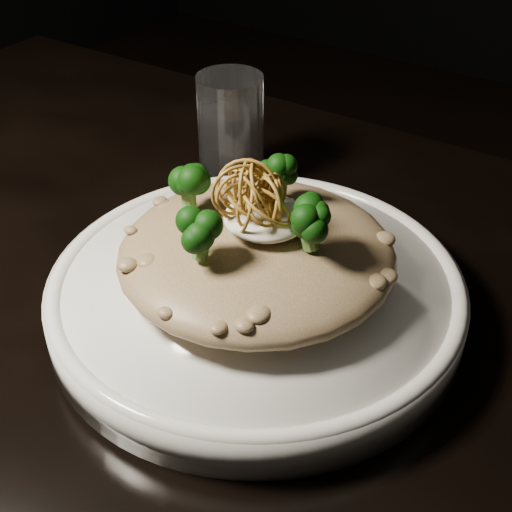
{
  "coord_description": "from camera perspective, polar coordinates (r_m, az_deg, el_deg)",
  "views": [
    {
      "loc": [
        0.33,
        -0.33,
        1.12
      ],
      "look_at": [
        0.09,
        0.04,
        0.81
      ],
      "focal_mm": 50.0,
      "sensor_mm": 36.0,
      "label": 1
    }
  ],
  "objects": [
    {
      "name": "broccoli",
      "position": [
        0.5,
        -0.38,
        4.67
      ],
      "size": [
        0.16,
        0.16,
        0.06
      ],
      "primitive_type": null,
      "color": "black",
      "rests_on": "risotto"
    },
    {
      "name": "drinking_glass",
      "position": [
        0.71,
        -2.03,
        9.91
      ],
      "size": [
        0.08,
        0.08,
        0.11
      ],
      "primitive_type": "cylinder",
      "rotation": [
        0.0,
        0.0,
        0.25
      ],
      "color": "silver",
      "rests_on": "table"
    },
    {
      "name": "plate",
      "position": [
        0.56,
        0.0,
        -3.17
      ],
      "size": [
        0.32,
        0.32,
        0.03
      ],
      "primitive_type": "cylinder",
      "color": "white",
      "rests_on": "table"
    },
    {
      "name": "shallots",
      "position": [
        0.5,
        -0.02,
        5.64
      ],
      "size": [
        0.06,
        0.06,
        0.04
      ],
      "primitive_type": null,
      "color": "brown",
      "rests_on": "cheese"
    },
    {
      "name": "table",
      "position": [
        0.65,
        -8.72,
        -8.8
      ],
      "size": [
        1.1,
        0.8,
        0.75
      ],
      "color": "black",
      "rests_on": "ground"
    },
    {
      "name": "cheese",
      "position": [
        0.52,
        0.79,
        3.08
      ],
      "size": [
        0.06,
        0.06,
        0.02
      ],
      "primitive_type": "ellipsoid",
      "color": "white",
      "rests_on": "risotto"
    },
    {
      "name": "risotto",
      "position": [
        0.54,
        0.06,
        0.24
      ],
      "size": [
        0.21,
        0.21,
        0.05
      ],
      "primitive_type": "ellipsoid",
      "color": "brown",
      "rests_on": "plate"
    }
  ]
}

